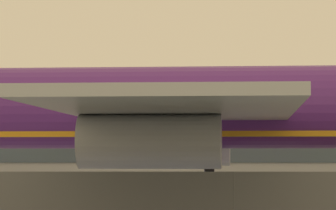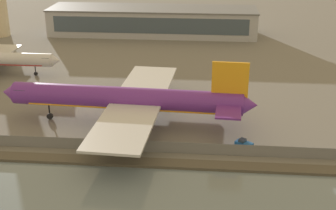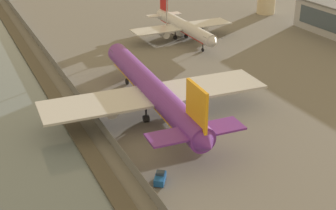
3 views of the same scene
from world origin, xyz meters
name	(u,v)px [view 3 (image 3 of 3)]	position (x,y,z in m)	size (l,w,h in m)	color
ground_plane	(178,117)	(0.00, 0.00, 0.00)	(500.00, 500.00, 0.00)	#66635E
shoreline_seawall	(80,137)	(0.00, -20.50, 0.25)	(320.00, 3.00, 0.50)	#474238
perimeter_fence	(103,128)	(0.00, -16.00, 1.11)	(280.00, 0.10, 2.23)	slate
cargo_jet_purple	(153,90)	(-3.38, -4.02, 5.49)	(53.42, 46.27, 14.40)	#602889
passenger_jet_silver	(183,27)	(-46.22, 25.12, 4.24)	(37.26, 31.63, 11.12)	silver
baggage_tug	(160,178)	(19.46, -12.98, 0.81)	(3.55, 3.11, 1.80)	#19519E
ops_van	(178,31)	(-51.68, 26.03, 1.28)	(5.56, 3.33, 2.48)	white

